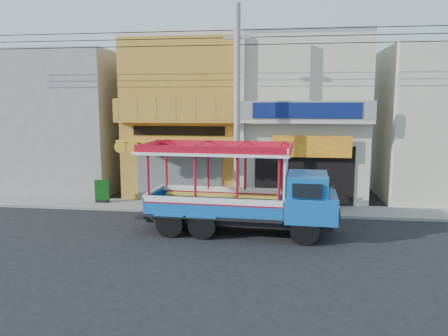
% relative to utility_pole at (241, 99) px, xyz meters
% --- Properties ---
extents(ground, '(90.00, 90.00, 0.00)m').
position_rel_utility_pole_xyz_m(ground, '(0.85, -3.30, -5.03)').
color(ground, black).
rests_on(ground, ground).
extents(sidewalk, '(30.00, 2.00, 0.12)m').
position_rel_utility_pole_xyz_m(sidewalk, '(0.85, 0.70, -4.97)').
color(sidewalk, slate).
rests_on(sidewalk, ground).
extents(shophouse_left, '(6.00, 7.50, 8.24)m').
position_rel_utility_pole_xyz_m(shophouse_left, '(-3.15, 4.66, -0.92)').
color(shophouse_left, '#C1742B').
rests_on(shophouse_left, ground).
extents(shophouse_right, '(6.00, 6.75, 8.24)m').
position_rel_utility_pole_xyz_m(shophouse_right, '(2.85, 4.66, -0.93)').
color(shophouse_right, beige).
rests_on(shophouse_right, ground).
extents(party_pilaster, '(0.35, 0.30, 8.00)m').
position_rel_utility_pole_xyz_m(party_pilaster, '(-0.15, 1.55, -1.03)').
color(party_pilaster, beige).
rests_on(party_pilaster, ground).
extents(filler_building_left, '(6.00, 6.00, 7.60)m').
position_rel_utility_pole_xyz_m(filler_building_left, '(-10.15, 4.70, -1.23)').
color(filler_building_left, gray).
rests_on(filler_building_left, ground).
extents(filler_building_right, '(6.00, 6.00, 7.60)m').
position_rel_utility_pole_xyz_m(filler_building_right, '(9.85, 4.70, -1.23)').
color(filler_building_right, beige).
rests_on(filler_building_right, ground).
extents(utility_pole, '(28.00, 0.26, 9.00)m').
position_rel_utility_pole_xyz_m(utility_pole, '(0.00, 0.00, 0.00)').
color(utility_pole, gray).
rests_on(utility_pole, ground).
extents(songthaew_truck, '(7.38, 2.76, 3.39)m').
position_rel_utility_pole_xyz_m(songthaew_truck, '(0.77, -2.97, -3.40)').
color(songthaew_truck, black).
rests_on(songthaew_truck, ground).
extents(green_sign, '(0.71, 0.36, 1.09)m').
position_rel_utility_pole_xyz_m(green_sign, '(-6.77, 0.84, -4.45)').
color(green_sign, black).
rests_on(green_sign, sidewalk).
extents(potted_plant_a, '(1.03, 1.06, 0.89)m').
position_rel_utility_pole_xyz_m(potted_plant_a, '(3.70, 0.72, -4.47)').
color(potted_plant_a, '#1C621F').
rests_on(potted_plant_a, sidewalk).
extents(potted_plant_c, '(0.81, 0.81, 1.08)m').
position_rel_utility_pole_xyz_m(potted_plant_c, '(3.99, 0.96, -4.37)').
color(potted_plant_c, '#1C621F').
rests_on(potted_plant_c, sidewalk).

